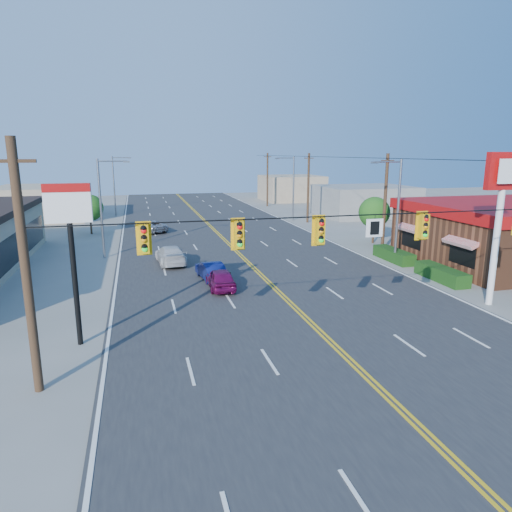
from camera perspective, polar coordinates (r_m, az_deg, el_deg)
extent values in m
plane|color=gray|center=(20.38, 10.69, -11.97)|extent=(160.00, 160.00, 0.00)
cube|color=#2D2D30|center=(38.48, -2.03, 0.14)|extent=(20.00, 120.00, 0.06)
cylinder|color=#47301E|center=(17.53, -26.84, -1.69)|extent=(0.32, 0.32, 9.00)
cylinder|color=black|center=(18.70, 11.45, 4.97)|extent=(24.00, 0.05, 0.05)
cube|color=white|center=(19.34, 14.59, 3.42)|extent=(0.75, 0.04, 0.75)
cube|color=#D89E0C|center=(16.91, -13.82, 2.07)|extent=(0.55, 0.34, 1.25)
cube|color=#D89E0C|center=(17.31, -2.16, 2.67)|extent=(0.55, 0.34, 1.25)
cube|color=#D89E0C|center=(18.30, 7.99, 3.11)|extent=(0.55, 0.34, 1.25)
cube|color=#D89E0C|center=(20.55, 20.21, 3.51)|extent=(0.55, 0.34, 1.25)
cube|color=#194214|center=(35.66, 19.30, -0.91)|extent=(1.20, 9.00, 0.90)
cylinder|color=white|center=(28.61, 27.78, 1.32)|extent=(0.36, 0.36, 7.00)
cube|color=#A50C0C|center=(28.19, 28.63, 9.31)|extent=(2.20, 0.36, 2.00)
cylinder|color=black|center=(21.54, -21.70, -2.83)|extent=(0.24, 0.24, 6.00)
cube|color=white|center=(20.95, -22.43, 5.63)|extent=(1.90, 0.30, 1.30)
cylinder|color=gray|center=(36.42, 17.32, 5.19)|extent=(0.20, 0.20, 8.00)
cylinder|color=gray|center=(35.58, 16.19, 11.25)|extent=(2.20, 0.12, 0.12)
cube|color=gray|center=(35.03, 14.61, 11.24)|extent=(0.50, 0.25, 0.15)
cylinder|color=gray|center=(58.08, 4.71, 8.37)|extent=(0.20, 0.20, 8.00)
cylinder|color=gray|center=(57.55, 3.72, 12.13)|extent=(2.20, 0.12, 0.12)
cube|color=gray|center=(57.22, 2.65, 12.09)|extent=(0.50, 0.25, 0.15)
cylinder|color=gray|center=(39.00, -18.81, 5.56)|extent=(0.20, 0.20, 8.00)
cylinder|color=gray|center=(38.68, -17.57, 11.25)|extent=(2.20, 0.12, 0.12)
cube|color=gray|center=(38.65, -15.90, 11.28)|extent=(0.50, 0.25, 0.15)
cylinder|color=gray|center=(64.85, -17.31, 8.30)|extent=(0.20, 0.20, 8.00)
cylinder|color=gray|center=(64.66, -16.55, 11.72)|extent=(2.20, 0.12, 0.12)
cube|color=gray|center=(64.64, -15.55, 11.73)|extent=(0.50, 0.25, 0.15)
cylinder|color=#47301E|center=(40.41, 15.81, 6.28)|extent=(0.28, 0.28, 8.40)
cylinder|color=#47301E|center=(56.61, 6.55, 8.42)|extent=(0.28, 0.28, 8.40)
cylinder|color=#47301E|center=(73.64, 1.44, 9.50)|extent=(0.28, 0.28, 8.40)
cylinder|color=#47301E|center=(44.92, 14.44, 2.91)|extent=(0.20, 0.20, 2.10)
sphere|color=#235B19|center=(44.65, 14.58, 5.30)|extent=(2.94, 2.94, 2.94)
cylinder|color=#47301E|center=(51.41, -19.93, 3.70)|extent=(0.20, 0.20, 2.00)
sphere|color=#235B19|center=(51.18, -20.08, 5.69)|extent=(2.80, 2.80, 2.80)
cube|color=gray|center=(64.50, 13.41, 6.72)|extent=(12.00, 10.00, 4.00)
cube|color=tan|center=(66.02, -25.06, 6.09)|extent=(11.00, 12.00, 4.20)
cube|color=tan|center=(83.44, 4.43, 8.48)|extent=(10.00, 10.00, 4.40)
imported|color=#680B43|center=(28.87, -4.48, -2.93)|extent=(1.56, 3.84, 1.31)
imported|color=navy|center=(31.07, -5.67, -1.88)|extent=(1.75, 3.89, 1.24)
imported|color=silver|center=(35.80, -10.64, 0.07)|extent=(2.34, 4.97, 1.40)
imported|color=#9D9DA2|center=(50.62, -13.08, 3.59)|extent=(3.85, 5.08, 1.28)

